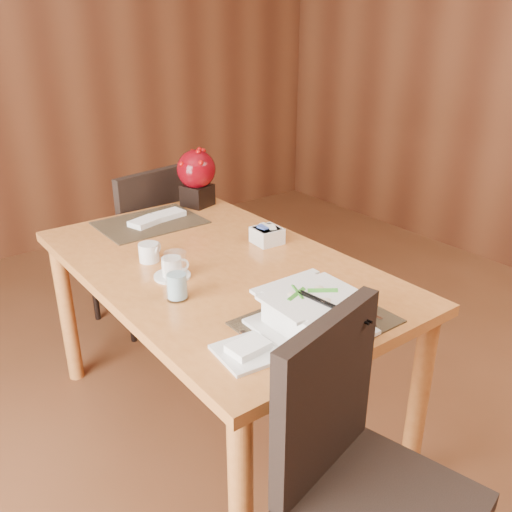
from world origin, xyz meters
TOP-DOWN VIEW (x-y plane):
  - ground at (0.00, 0.00)m, footprint 6.00×6.00m
  - back_wall at (0.00, 3.00)m, footprint 5.00×0.02m
  - dining_table at (0.00, 0.60)m, footprint 0.90×1.50m
  - placemat_near at (0.00, 0.05)m, footprint 0.45×0.33m
  - placemat_far at (0.00, 1.15)m, footprint 0.45×0.33m
  - soup_setting at (-0.04, 0.03)m, footprint 0.30×0.30m
  - coffee_cup at (-0.19, 0.60)m, footprint 0.13×0.13m
  - water_glass at (-0.26, 0.44)m, footprint 0.10×0.10m
  - creamer_jug at (-0.19, 0.78)m, footprint 0.13×0.13m
  - sugar_caddy at (0.28, 0.65)m, footprint 0.12×0.12m
  - berry_decor at (0.31, 1.24)m, footprint 0.19×0.19m
  - napkins_far at (0.05, 1.15)m, footprint 0.29×0.15m
  - bread_plate at (-0.26, 0.04)m, footprint 0.18×0.18m
  - near_chair at (-0.15, -0.29)m, footprint 0.52×0.53m
  - far_chair at (0.13, 1.54)m, footprint 0.49×0.49m

SIDE VIEW (x-z plane):
  - ground at x=0.00m, z-range 0.00..0.00m
  - far_chair at x=0.13m, z-range 0.06..0.96m
  - near_chair at x=-0.15m, z-range 0.06..1.00m
  - dining_table at x=0.00m, z-range 0.28..1.03m
  - placemat_near at x=0.00m, z-range 0.75..0.76m
  - placemat_far at x=0.00m, z-range 0.75..0.76m
  - bread_plate at x=-0.26m, z-range 0.75..0.76m
  - napkins_far at x=0.05m, z-range 0.76..0.78m
  - coffee_cup at x=-0.19m, z-range 0.74..0.82m
  - sugar_caddy at x=0.28m, z-range 0.75..0.82m
  - creamer_jug at x=-0.19m, z-range 0.75..0.82m
  - soup_setting at x=-0.04m, z-range 0.75..0.87m
  - water_glass at x=-0.26m, z-range 0.75..0.92m
  - berry_decor at x=0.31m, z-range 0.77..1.05m
  - back_wall at x=0.00m, z-range 0.00..2.80m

